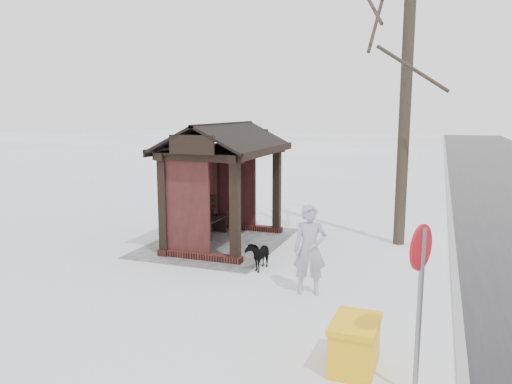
{
  "coord_description": "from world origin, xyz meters",
  "views": [
    {
      "loc": [
        11.44,
        5.05,
        3.43
      ],
      "look_at": [
        -0.11,
        0.8,
        1.37
      ],
      "focal_mm": 35.0,
      "sensor_mm": 36.0,
      "label": 1
    }
  ],
  "objects_px": {
    "bus_shelter": "(219,159)",
    "grit_bin": "(355,344)",
    "road_sign": "(420,273)",
    "dog": "(258,254)",
    "pedestrian": "(310,250)"
  },
  "relations": [
    {
      "from": "bus_shelter",
      "to": "grit_bin",
      "type": "bearing_deg",
      "value": 39.67
    },
    {
      "from": "bus_shelter",
      "to": "road_sign",
      "type": "relative_size",
      "value": 1.69
    },
    {
      "from": "dog",
      "to": "grit_bin",
      "type": "height_order",
      "value": "grit_bin"
    },
    {
      "from": "bus_shelter",
      "to": "grit_bin",
      "type": "distance_m",
      "value": 6.98
    },
    {
      "from": "pedestrian",
      "to": "dog",
      "type": "height_order",
      "value": "pedestrian"
    },
    {
      "from": "bus_shelter",
      "to": "grit_bin",
      "type": "height_order",
      "value": "bus_shelter"
    },
    {
      "from": "pedestrian",
      "to": "grit_bin",
      "type": "bearing_deg",
      "value": -78.46
    },
    {
      "from": "bus_shelter",
      "to": "pedestrian",
      "type": "bearing_deg",
      "value": 48.45
    },
    {
      "from": "dog",
      "to": "grit_bin",
      "type": "relative_size",
      "value": 0.85
    },
    {
      "from": "bus_shelter",
      "to": "dog",
      "type": "bearing_deg",
      "value": 44.94
    },
    {
      "from": "pedestrian",
      "to": "bus_shelter",
      "type": "bearing_deg",
      "value": 123.34
    },
    {
      "from": "dog",
      "to": "road_sign",
      "type": "height_order",
      "value": "road_sign"
    },
    {
      "from": "pedestrian",
      "to": "grit_bin",
      "type": "relative_size",
      "value": 1.9
    },
    {
      "from": "dog",
      "to": "road_sign",
      "type": "bearing_deg",
      "value": -46.95
    },
    {
      "from": "bus_shelter",
      "to": "road_sign",
      "type": "bearing_deg",
      "value": 42.21
    }
  ]
}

